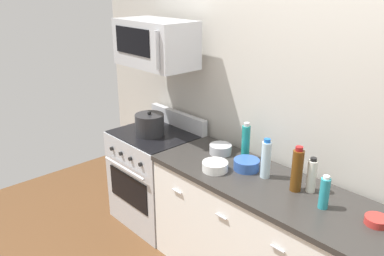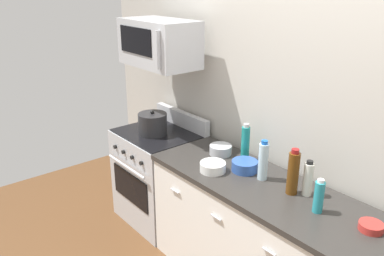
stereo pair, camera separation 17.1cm
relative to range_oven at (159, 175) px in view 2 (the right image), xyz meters
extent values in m
cube|color=#B7B2A8|center=(1.41, 0.41, 0.88)|extent=(5.16, 0.10, 2.70)
cube|color=white|center=(1.41, 0.00, -0.03)|extent=(2.04, 0.62, 0.88)
cube|color=#2D2B28|center=(1.41, 0.00, 0.43)|extent=(2.07, 0.65, 0.04)
cylinder|color=silver|center=(0.70, -0.33, 0.25)|extent=(0.10, 0.02, 0.02)
cylinder|color=silver|center=(1.17, -0.33, 0.25)|extent=(0.10, 0.02, 0.02)
cylinder|color=silver|center=(1.65, -0.33, 0.25)|extent=(0.10, 0.02, 0.02)
cube|color=#B7BABF|center=(0.00, 0.00, -0.01)|extent=(0.76, 0.64, 0.91)
cube|color=black|center=(0.00, -0.33, -0.02)|extent=(0.58, 0.01, 0.30)
cylinder|color=#B7BABF|center=(0.00, -0.36, 0.21)|extent=(0.61, 0.02, 0.02)
cube|color=#B7BABF|center=(0.00, 0.29, 0.52)|extent=(0.76, 0.06, 0.16)
cube|color=black|center=(0.00, 0.00, 0.45)|extent=(0.73, 0.61, 0.01)
cylinder|color=black|center=(-0.23, -0.34, 0.32)|extent=(0.04, 0.02, 0.04)
cylinder|color=black|center=(-0.08, -0.34, 0.32)|extent=(0.04, 0.02, 0.04)
cylinder|color=black|center=(0.08, -0.34, 0.32)|extent=(0.04, 0.02, 0.04)
cylinder|color=black|center=(0.23, -0.34, 0.32)|extent=(0.04, 0.02, 0.04)
cube|color=#B7BABF|center=(0.00, 0.05, 1.28)|extent=(0.74, 0.40, 0.40)
cube|color=black|center=(-0.06, -0.16, 1.31)|extent=(0.48, 0.01, 0.22)
cube|color=#B7BABF|center=(0.30, -0.17, 1.28)|extent=(0.02, 0.04, 0.30)
cylinder|color=silver|center=(1.23, 0.06, 0.59)|extent=(0.07, 0.07, 0.27)
cylinder|color=blue|center=(1.23, 0.06, 0.74)|extent=(0.05, 0.05, 0.03)
cylinder|color=#59330F|center=(1.50, 0.06, 0.60)|extent=(0.08, 0.08, 0.29)
cylinder|color=maroon|center=(1.50, 0.06, 0.76)|extent=(0.05, 0.05, 0.03)
cylinder|color=silver|center=(1.57, 0.12, 0.56)|extent=(0.07, 0.07, 0.23)
cylinder|color=black|center=(1.57, 0.12, 0.69)|extent=(0.04, 0.04, 0.02)
cylinder|color=teal|center=(1.74, 0.00, 0.55)|extent=(0.06, 0.06, 0.20)
cylinder|color=white|center=(1.74, 0.00, 0.67)|extent=(0.04, 0.04, 0.02)
cylinder|color=#197F7A|center=(0.93, 0.20, 0.59)|extent=(0.07, 0.07, 0.28)
cylinder|color=beige|center=(0.93, 0.20, 0.74)|extent=(0.04, 0.04, 0.03)
cylinder|color=#2D519E|center=(1.06, 0.06, 0.49)|extent=(0.20, 0.20, 0.08)
torus|color=#2D519E|center=(1.06, 0.06, 0.53)|extent=(0.20, 0.20, 0.01)
cylinder|color=#2D519E|center=(1.06, 0.06, 0.46)|extent=(0.11, 0.11, 0.01)
cylinder|color=#B2B5BA|center=(0.73, 0.12, 0.49)|extent=(0.18, 0.18, 0.08)
torus|color=#B2B5BA|center=(0.73, 0.12, 0.52)|extent=(0.18, 0.18, 0.01)
cylinder|color=#B2B5BA|center=(0.73, 0.12, 0.46)|extent=(0.10, 0.10, 0.01)
cylinder|color=white|center=(0.92, -0.13, 0.49)|extent=(0.20, 0.20, 0.07)
torus|color=white|center=(0.92, -0.13, 0.52)|extent=(0.20, 0.20, 0.01)
cylinder|color=white|center=(0.92, -0.13, 0.46)|extent=(0.11, 0.11, 0.01)
cylinder|color=#B72D28|center=(2.05, 0.07, 0.47)|extent=(0.14, 0.14, 0.05)
torus|color=#B72D28|center=(2.05, 0.07, 0.49)|extent=(0.14, 0.14, 0.01)
cylinder|color=#B72D28|center=(2.05, 0.07, 0.45)|extent=(0.08, 0.08, 0.01)
cylinder|color=#262628|center=(0.00, -0.05, 0.55)|extent=(0.27, 0.27, 0.20)
sphere|color=black|center=(0.00, -0.05, 0.67)|extent=(0.04, 0.04, 0.04)
camera|label=1|loc=(2.77, -2.07, 1.80)|focal=37.08mm
camera|label=2|loc=(2.89, -1.95, 1.80)|focal=37.08mm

